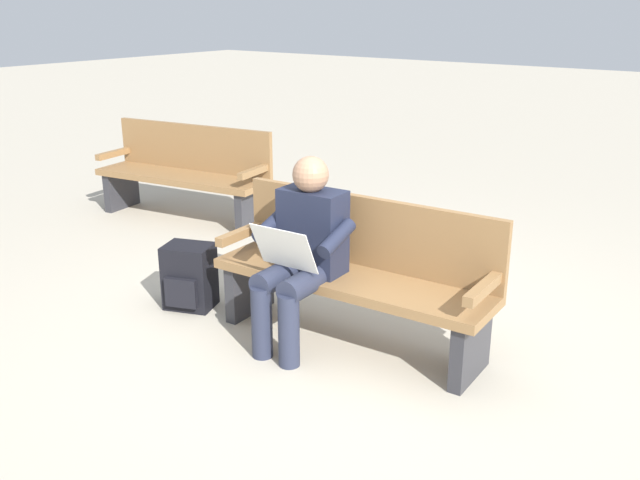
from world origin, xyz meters
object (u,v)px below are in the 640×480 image
object	(u,v)px
person_seated	(302,249)
backpack	(189,277)
bench_far	(186,172)
bench_near	(356,271)

from	to	relation	value
person_seated	backpack	bearing A→B (deg)	-0.33
person_seated	bench_far	distance (m)	2.98
person_seated	backpack	xyz separation A→B (m)	(0.97, 0.04, -0.40)
bench_near	person_seated	xyz separation A→B (m)	(0.23, 0.24, 0.17)
bench_near	backpack	xyz separation A→B (m)	(1.20, 0.29, -0.23)
bench_near	bench_far	size ratio (longest dim) A/B	0.98
backpack	bench_far	xyz separation A→B (m)	(1.62, -1.52, 0.23)
bench_near	bench_far	bearing A→B (deg)	-26.32
person_seated	backpack	size ratio (longest dim) A/B	2.59
bench_near	backpack	size ratio (longest dim) A/B	4.00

